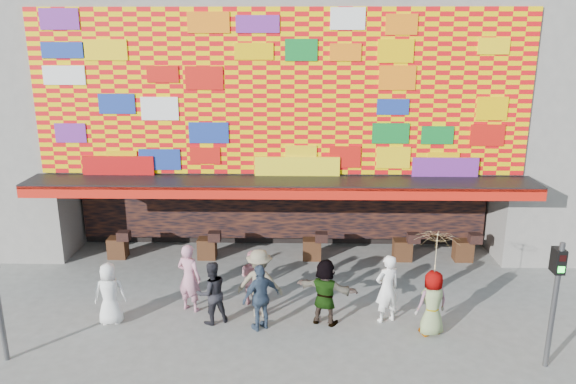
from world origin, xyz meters
The scene contains 13 objects.
ground centered at (0.00, 0.00, 0.00)m, with size 90.00×90.00×0.00m, color slate.
shop_building centered at (0.00, 8.18, 5.23)m, with size 15.20×9.40×10.00m.
signal_right centered at (6.20, -1.50, 1.86)m, with size 0.22×0.20×3.00m.
ped_a centered at (-4.31, 0.24, 0.83)m, with size 0.81×0.53×1.67m, color white.
ped_b centered at (-2.38, 1.00, 0.95)m, with size 0.69×0.45×1.90m, color #BF7B92.
ped_c centered at (-1.68, 0.32, 0.84)m, with size 0.82×0.64×1.69m, color black.
ped_d centered at (-0.47, 0.75, 0.93)m, with size 1.20×0.69×1.86m, color #7B7259.
ped_e centered at (-0.39, 0.02, 0.88)m, with size 1.03×0.43×1.76m, color #35455D.
ped_f centered at (1.25, 0.34, 0.89)m, with size 1.65×0.52×1.77m, color gray.
ped_g centered at (3.89, -0.14, 0.85)m, with size 0.83×0.54×1.69m, color gray.
ped_h centered at (2.86, 0.50, 0.92)m, with size 0.67×0.44×1.85m, color white.
ped_i centered at (-0.71, 1.39, 0.79)m, with size 0.77×0.60×1.58m, color #CA828F.
parasol centered at (3.89, -0.14, 2.21)m, with size 1.33×1.34×1.96m.
Camera 1 is at (0.56, -12.80, 7.37)m, focal length 35.00 mm.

